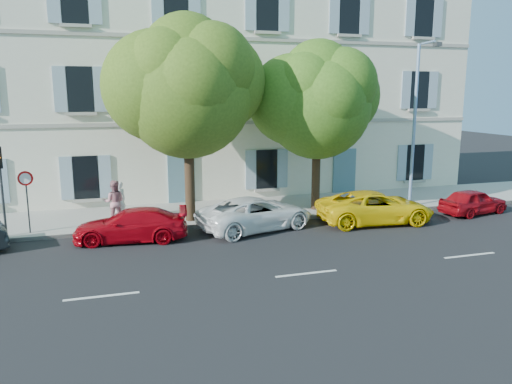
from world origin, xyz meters
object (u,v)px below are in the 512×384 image
object	(u,v)px
car_yellow_supercar	(375,207)
car_red_hatchback	(473,201)
tree_right	(318,106)
car_white_coupe	(256,213)
traffic_light	(0,172)
pedestrian_b	(114,202)
car_red_coupe	(131,225)
tree_left	(187,94)
road_sign	(26,189)
street_lamp	(417,116)
pedestrian_a	(119,200)

from	to	relation	value
car_yellow_supercar	car_red_hatchback	bearing A→B (deg)	-83.89
tree_right	car_white_coupe	bearing A→B (deg)	-149.13
traffic_light	pedestrian_b	xyz separation A→B (m)	(3.97, 0.91, -1.55)
car_white_coupe	traffic_light	world-z (taller)	traffic_light
car_red_hatchback	car_red_coupe	bearing A→B (deg)	77.69
car_white_coupe	car_red_hatchback	distance (m)	10.26
tree_left	pedestrian_b	bearing A→B (deg)	172.16
tree_left	tree_right	world-z (taller)	tree_left
car_red_hatchback	road_sign	size ratio (longest dim) A/B	1.42
car_red_hatchback	road_sign	world-z (taller)	road_sign
tree_left	car_yellow_supercar	bearing A→B (deg)	-16.14
traffic_light	street_lamp	size ratio (longest dim) A/B	0.45
car_white_coupe	tree_left	bearing A→B (deg)	37.64
car_yellow_supercar	car_white_coupe	bearing A→B (deg)	89.55
street_lamp	pedestrian_b	world-z (taller)	street_lamp
traffic_light	pedestrian_b	world-z (taller)	traffic_light
car_yellow_supercar	tree_right	world-z (taller)	tree_right
car_red_hatchback	road_sign	xyz separation A→B (m)	(-18.86, 1.89, 1.30)
traffic_light	road_sign	xyz separation A→B (m)	(0.79, 0.32, -0.71)
pedestrian_b	road_sign	bearing A→B (deg)	18.70
car_yellow_supercar	traffic_light	bearing A→B (deg)	88.13
tree_right	traffic_light	size ratio (longest dim) A/B	2.17
tree_left	street_lamp	world-z (taller)	tree_left
tree_right	road_sign	world-z (taller)	tree_right
traffic_light	road_sign	distance (m)	1.11
car_red_coupe	traffic_light	bearing A→B (deg)	-99.02
tree_left	car_white_coupe	bearing A→B (deg)	-35.80
street_lamp	pedestrian_b	bearing A→B (deg)	175.93
traffic_light	pedestrian_a	bearing A→B (deg)	20.32
car_red_coupe	road_sign	world-z (taller)	road_sign
car_white_coupe	street_lamp	world-z (taller)	street_lamp
car_red_hatchback	pedestrian_b	size ratio (longest dim) A/B	1.91
car_red_coupe	street_lamp	size ratio (longest dim) A/B	0.56
tree_right	traffic_light	xyz separation A→B (m)	(-12.92, -0.88, -2.26)
car_red_hatchback	tree_left	bearing A→B (deg)	69.22
pedestrian_a	car_white_coupe	bearing A→B (deg)	125.73
road_sign	pedestrian_b	distance (m)	3.34
tree_right	traffic_light	world-z (taller)	tree_right
road_sign	street_lamp	distance (m)	16.84
car_red_hatchback	traffic_light	world-z (taller)	traffic_light
car_red_coupe	tree_right	size ratio (longest dim) A/B	0.57
car_white_coupe	car_yellow_supercar	world-z (taller)	car_yellow_supercar
road_sign	pedestrian_a	xyz separation A→B (m)	(3.39, 1.24, -0.92)
car_red_hatchback	tree_left	distance (m)	13.67
car_red_hatchback	traffic_light	bearing A→B (deg)	73.90
car_red_hatchback	pedestrian_a	xyz separation A→B (m)	(-15.47, 3.12, 0.38)
car_white_coupe	car_yellow_supercar	bearing A→B (deg)	-111.77
car_red_coupe	tree_left	world-z (taller)	tree_left
tree_left	pedestrian_a	world-z (taller)	tree_left
car_white_coupe	pedestrian_a	world-z (taller)	pedestrian_a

